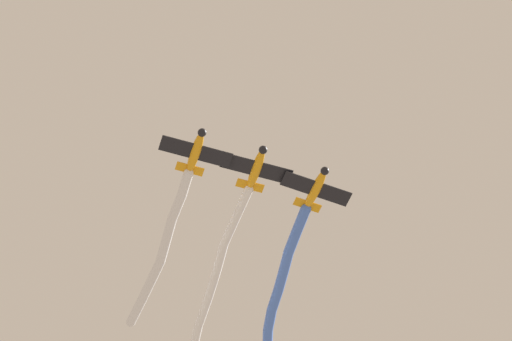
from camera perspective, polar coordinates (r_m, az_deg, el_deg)
airplane_lead at (r=101.99m, az=-2.91°, el=0.93°), size 5.10×5.91×1.59m
smoke_trail_lead at (r=107.51m, az=-4.55°, el=-3.82°), size 14.86×10.28×1.90m
airplane_left_wing at (r=103.11m, az=0.02°, el=0.11°), size 5.11×5.90×1.59m
smoke_trail_left_wing at (r=113.80m, az=-2.63°, el=-7.34°), size 25.73×21.15×2.46m
airplane_right_wing at (r=104.01m, az=2.89°, el=-0.87°), size 4.97×6.08×1.59m
smoke_trail_right_wing at (r=109.50m, az=1.25°, el=-5.36°), size 13.09×12.04×1.31m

